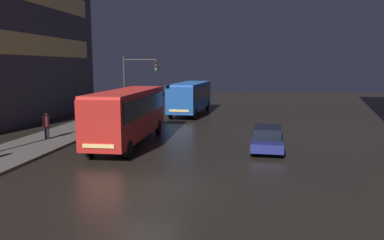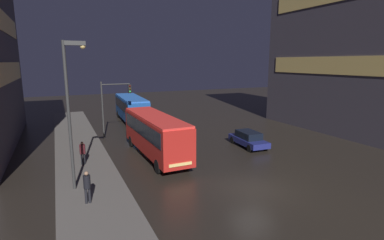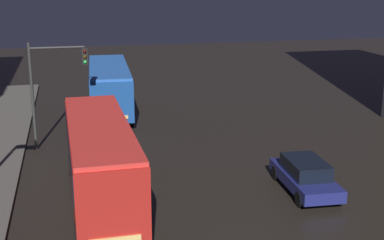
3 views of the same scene
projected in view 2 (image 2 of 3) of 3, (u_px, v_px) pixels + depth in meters
The scene contains 10 objects.
ground_plane at pixel (253, 188), 18.29m from camera, with size 120.00×120.00×0.00m, color black.
sidewalk_left at pixel (83, 159), 23.55m from camera, with size 4.00×48.00×0.15m.
building_right_block at pixel (365, 36), 32.22m from camera, with size 10.07×19.38×20.78m.
bus_near at pixel (155, 132), 24.05m from camera, with size 2.58×10.26×3.40m.
bus_far at pixel (131, 107), 38.28m from camera, with size 3.06×10.40×3.21m.
car_taxi at pixel (248, 139), 27.18m from camera, with size 2.00×4.49×1.42m.
pedestrian_near at pixel (83, 151), 21.93m from camera, with size 0.50×0.50×1.74m.
pedestrian_mid at pixel (87, 184), 15.87m from camera, with size 0.48×0.48×1.79m.
traffic_light_main at pixel (113, 100), 30.04m from camera, with size 3.02×0.35×5.70m.
street_lamp_sidewalk at pixel (71, 95), 16.90m from camera, with size 1.25×0.36×8.62m.
Camera 2 is at (-10.48, -14.07, 7.61)m, focal length 28.00 mm.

